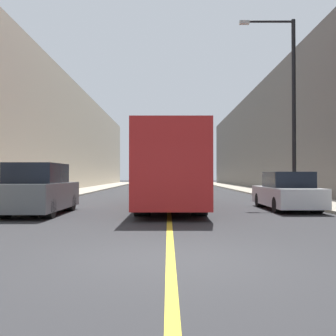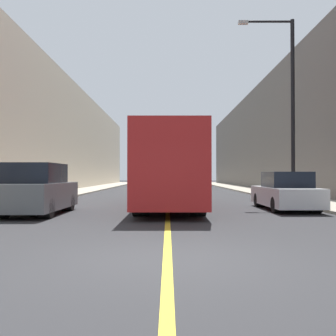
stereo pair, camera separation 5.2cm
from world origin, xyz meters
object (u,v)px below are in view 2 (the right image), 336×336
at_px(car_right_near, 285,193).
at_px(bus, 169,168).
at_px(parked_suv_left, 38,191).
at_px(street_lamp_right, 289,99).

bearing_deg(car_right_near, bus, 171.21).
distance_m(bus, car_right_near, 5.00).
bearing_deg(parked_suv_left, car_right_near, 11.43).
relative_size(bus, street_lamp_right, 1.12).
xyz_separation_m(parked_suv_left, car_right_near, (9.65, 1.95, -0.16)).
relative_size(bus, car_right_near, 2.19).
bearing_deg(car_right_near, street_lamp_right, 70.65).
relative_size(parked_suv_left, street_lamp_right, 0.49).
xyz_separation_m(bus, street_lamp_right, (6.09, 2.84, 3.59)).
xyz_separation_m(bus, parked_suv_left, (-4.82, -2.70, -0.88)).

